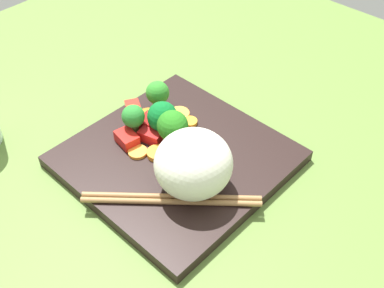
{
  "coord_description": "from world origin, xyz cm",
  "views": [
    {
      "loc": [
        31.89,
        -31.51,
        45.9
      ],
      "look_at": [
        1.64,
        1.29,
        3.64
      ],
      "focal_mm": 44.6,
      "sensor_mm": 36.0,
      "label": 1
    }
  ],
  "objects_px": {
    "broccoli_floret_2": "(173,126)",
    "carrot_slice_1": "(157,153)",
    "square_plate": "(176,158)",
    "rice_mound": "(193,164)",
    "chopstick_pair": "(171,199)"
  },
  "relations": [
    {
      "from": "rice_mound",
      "to": "carrot_slice_1",
      "type": "relative_size",
      "value": 3.38
    },
    {
      "from": "broccoli_floret_2",
      "to": "chopstick_pair",
      "type": "distance_m",
      "value": 0.1
    },
    {
      "from": "square_plate",
      "to": "broccoli_floret_2",
      "type": "distance_m",
      "value": 0.05
    },
    {
      "from": "rice_mound",
      "to": "chopstick_pair",
      "type": "bearing_deg",
      "value": -97.1
    },
    {
      "from": "square_plate",
      "to": "carrot_slice_1",
      "type": "bearing_deg",
      "value": -133.25
    },
    {
      "from": "broccoli_floret_2",
      "to": "chopstick_pair",
      "type": "height_order",
      "value": "broccoli_floret_2"
    },
    {
      "from": "chopstick_pair",
      "to": "broccoli_floret_2",
      "type": "bearing_deg",
      "value": 91.99
    },
    {
      "from": "square_plate",
      "to": "broccoli_floret_2",
      "type": "height_order",
      "value": "broccoli_floret_2"
    },
    {
      "from": "rice_mound",
      "to": "carrot_slice_1",
      "type": "height_order",
      "value": "rice_mound"
    },
    {
      "from": "carrot_slice_1",
      "to": "broccoli_floret_2",
      "type": "bearing_deg",
      "value": 86.72
    },
    {
      "from": "chopstick_pair",
      "to": "rice_mound",
      "type": "bearing_deg",
      "value": 41.95
    },
    {
      "from": "square_plate",
      "to": "chopstick_pair",
      "type": "xyz_separation_m",
      "value": [
        0.05,
        -0.06,
        0.01
      ]
    },
    {
      "from": "broccoli_floret_2",
      "to": "carrot_slice_1",
      "type": "xyz_separation_m",
      "value": [
        -0.0,
        -0.03,
        -0.03
      ]
    },
    {
      "from": "square_plate",
      "to": "carrot_slice_1",
      "type": "xyz_separation_m",
      "value": [
        -0.02,
        -0.02,
        0.01
      ]
    },
    {
      "from": "square_plate",
      "to": "carrot_slice_1",
      "type": "distance_m",
      "value": 0.03
    }
  ]
}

